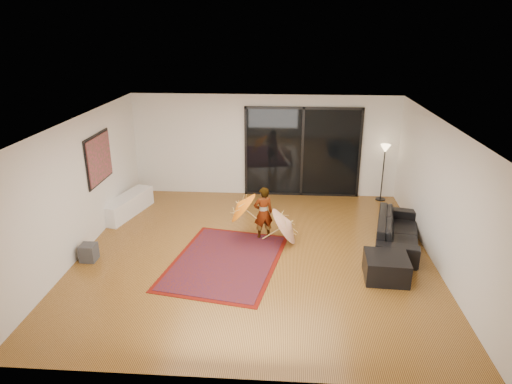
# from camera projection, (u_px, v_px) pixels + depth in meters

# --- Properties ---
(floor) EXTENTS (7.00, 7.00, 0.00)m
(floor) POSITION_uv_depth(u_px,v_px,m) (255.00, 253.00, 9.27)
(floor) COLOR #A26F2C
(floor) RESTS_ON ground
(ceiling) EXTENTS (7.00, 7.00, 0.00)m
(ceiling) POSITION_uv_depth(u_px,v_px,m) (255.00, 122.00, 8.34)
(ceiling) COLOR white
(ceiling) RESTS_ON wall_back
(wall_back) EXTENTS (7.00, 0.00, 7.00)m
(wall_back) POSITION_uv_depth(u_px,v_px,m) (265.00, 146.00, 12.08)
(wall_back) COLOR silver
(wall_back) RESTS_ON floor
(wall_front) EXTENTS (7.00, 0.00, 7.00)m
(wall_front) POSITION_uv_depth(u_px,v_px,m) (235.00, 291.00, 5.53)
(wall_front) COLOR silver
(wall_front) RESTS_ON floor
(wall_left) EXTENTS (0.00, 7.00, 7.00)m
(wall_left) POSITION_uv_depth(u_px,v_px,m) (79.00, 187.00, 9.03)
(wall_left) COLOR silver
(wall_left) RESTS_ON floor
(wall_right) EXTENTS (0.00, 7.00, 7.00)m
(wall_right) POSITION_uv_depth(u_px,v_px,m) (441.00, 196.00, 8.58)
(wall_right) COLOR silver
(wall_right) RESTS_ON floor
(sliding_door) EXTENTS (3.06, 0.07, 2.40)m
(sliding_door) POSITION_uv_depth(u_px,v_px,m) (302.00, 152.00, 12.04)
(sliding_door) COLOR black
(sliding_door) RESTS_ON wall_back
(painting) EXTENTS (0.04, 1.28, 1.08)m
(painting) POSITION_uv_depth(u_px,v_px,m) (99.00, 159.00, 9.86)
(painting) COLOR black
(painting) RESTS_ON wall_left
(media_console) EXTENTS (0.83, 1.76, 0.47)m
(media_console) POSITION_uv_depth(u_px,v_px,m) (128.00, 205.00, 11.10)
(media_console) COLOR white
(media_console) RESTS_ON floor
(speaker) EXTENTS (0.30, 0.30, 0.34)m
(speaker) POSITION_uv_depth(u_px,v_px,m) (89.00, 252.00, 8.95)
(speaker) COLOR #424244
(speaker) RESTS_ON floor
(persian_rug) EXTENTS (2.47, 3.10, 0.02)m
(persian_rug) POSITION_uv_depth(u_px,v_px,m) (225.00, 261.00, 8.94)
(persian_rug) COLOR #5E0E08
(persian_rug) RESTS_ON floor
(sofa) EXTENTS (1.28, 2.26, 0.62)m
(sofa) POSITION_uv_depth(u_px,v_px,m) (398.00, 231.00, 9.55)
(sofa) COLOR black
(sofa) RESTS_ON floor
(ottoman) EXTENTS (0.81, 0.81, 0.44)m
(ottoman) POSITION_uv_depth(u_px,v_px,m) (386.00, 267.00, 8.31)
(ottoman) COLOR black
(ottoman) RESTS_ON floor
(floor_lamp) EXTENTS (0.26, 0.26, 1.50)m
(floor_lamp) POSITION_uv_depth(u_px,v_px,m) (385.00, 157.00, 11.70)
(floor_lamp) COLOR black
(floor_lamp) RESTS_ON floor
(child) EXTENTS (0.49, 0.41, 1.17)m
(child) POSITION_uv_depth(u_px,v_px,m) (263.00, 213.00, 9.77)
(child) COLOR #999999
(child) RESTS_ON floor
(parasol_orange) EXTENTS (0.63, 0.77, 0.85)m
(parasol_orange) POSITION_uv_depth(u_px,v_px,m) (237.00, 207.00, 9.70)
(parasol_orange) COLOR orange
(parasol_orange) RESTS_ON child
(parasol_white) EXTENTS (0.65, 0.86, 0.95)m
(parasol_white) POSITION_uv_depth(u_px,v_px,m) (291.00, 220.00, 9.61)
(parasol_white) COLOR beige
(parasol_white) RESTS_ON floor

